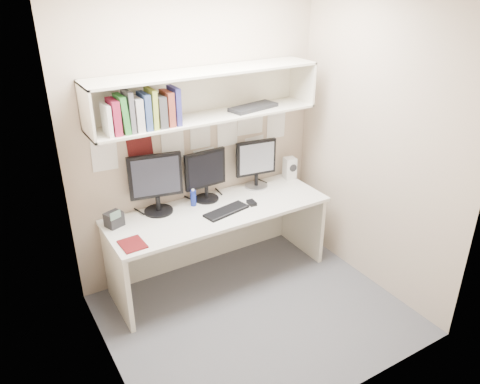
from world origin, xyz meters
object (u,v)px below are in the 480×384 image
monitor_center (205,174)px  monitor_right (256,162)px  speaker (290,168)px  maroon_notebook (132,244)px  desk_phone (114,219)px  keyboard (226,211)px  monitor_left (156,182)px  desk (219,243)px

monitor_center → monitor_right: same height
speaker → maroon_notebook: speaker is taller
maroon_notebook → desk_phone: desk_phone is taller
maroon_notebook → desk_phone: (-0.03, 0.36, 0.06)m
keyboard → monitor_left: bearing=136.3°
desk_phone → keyboard: bearing=-36.2°
monitor_center → maroon_notebook: 0.98m
keyboard → speaker: bearing=7.3°
desk_phone → desk: bearing=-30.5°
desk → monitor_right: bearing=22.1°
desk → maroon_notebook: 0.96m
monitor_left → speaker: bearing=10.2°
maroon_notebook → desk_phone: size_ratio=1.33×
monitor_right → desk: bearing=-150.0°
maroon_notebook → desk: bearing=10.4°
monitor_left → keyboard: (0.51, -0.32, -0.28)m
monitor_right → speaker: 0.43m
monitor_right → maroon_notebook: (-1.40, -0.42, -0.25)m
keyboard → desk_phone: desk_phone is taller
maroon_notebook → speaker: bearing=10.2°
desk → monitor_left: (-0.48, 0.22, 0.65)m
speaker → desk: bearing=-157.7°
monitor_left → keyboard: 0.66m
maroon_notebook → keyboard: bearing=3.6°
desk → speaker: size_ratio=9.07×
monitor_left → monitor_center: monitor_left is taller
desk → keyboard: keyboard is taller
keyboard → speaker: size_ratio=1.89×
desk → keyboard: (0.03, -0.10, 0.37)m
speaker → monitor_left: bearing=-170.6°
monitor_center → keyboard: (0.03, -0.32, -0.25)m
monitor_right → keyboard: (-0.51, -0.32, -0.25)m
monitor_right → maroon_notebook: bearing=-155.6°
keyboard → speaker: speaker is taller
monitor_center → desk_phone: size_ratio=2.87×
monitor_right → speaker: bearing=6.2°
desk → monitor_left: monitor_left is taller
speaker → maroon_notebook: (-1.80, -0.40, -0.10)m
monitor_center → speaker: 0.96m
desk_phone → monitor_center: bearing=-16.5°
monitor_center → desk_phone: monitor_center is taller
monitor_left → desk_phone: monitor_left is taller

